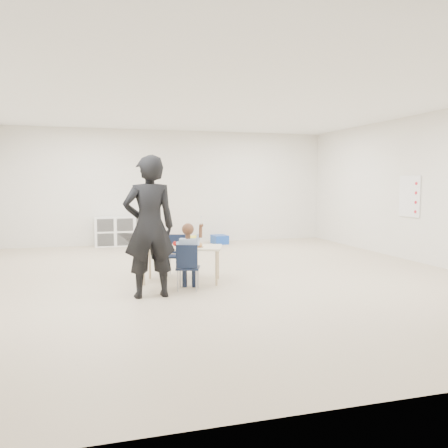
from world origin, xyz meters
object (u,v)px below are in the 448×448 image
object	(u,v)px
table	(182,264)
child	(188,254)
chair_near	(188,267)
adult	(149,227)
cubby_shelf	(124,231)

from	to	relation	value
table	child	bearing A→B (deg)	-73.91
table	chair_near	world-z (taller)	chair_near
child	adult	size ratio (longest dim) A/B	0.55
child	cubby_shelf	size ratio (longest dim) A/B	0.74
child	cubby_shelf	bearing A→B (deg)	113.83
chair_near	adult	xyz separation A→B (m)	(-0.57, -0.27, 0.61)
cubby_shelf	adult	bearing A→B (deg)	-90.83
chair_near	adult	distance (m)	0.88
table	adult	world-z (taller)	adult
table	child	world-z (taller)	child
child	cubby_shelf	world-z (taller)	child
cubby_shelf	chair_near	bearing A→B (deg)	-84.37
table	child	xyz separation A→B (m)	(-0.02, -0.54, 0.24)
child	chair_near	bearing A→B (deg)	0.00
table	adult	distance (m)	1.20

